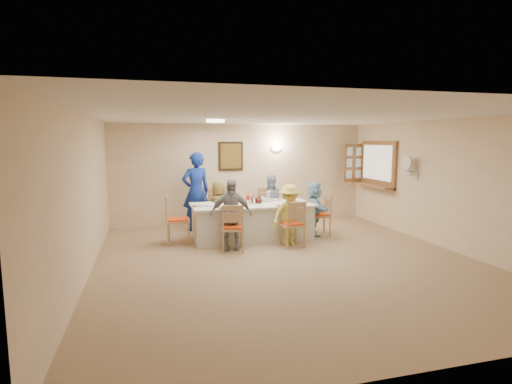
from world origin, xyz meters
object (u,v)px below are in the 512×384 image
object	(u,v)px
condiment_ketchup	(248,199)
diner_front_left	(231,214)
diner_front_right	(290,215)
serving_hatch	(378,164)
chair_front_right	(292,224)
chair_back_right	(268,209)
caregiver	(196,192)
chair_front_left	(232,227)
diner_back_right	(270,203)
chair_left_end	(178,219)
chair_back_left	(218,211)
chair_right_end	(320,214)
dining_table	(252,221)
diner_back_left	(219,207)
desk_fan	(408,166)
diner_right_end	(314,209)

from	to	relation	value
condiment_ketchup	diner_front_left	bearing A→B (deg)	-127.09
diner_front_right	condiment_ketchup	distance (m)	1.00
serving_hatch	chair_front_right	size ratio (longest dim) A/B	1.62
chair_back_right	chair_front_right	xyz separation A→B (m)	(0.00, -1.60, -0.03)
diner_front_left	caregiver	size ratio (longest dim) A/B	0.75
chair_front_left	chair_front_right	xyz separation A→B (m)	(1.20, 0.00, 0.00)
chair_back_right	diner_back_right	xyz separation A→B (m)	(0.00, -0.12, 0.16)
chair_left_end	chair_front_left	bearing A→B (deg)	-125.25
chair_back_left	chair_right_end	size ratio (longest dim) A/B	1.10
dining_table	diner_back_left	distance (m)	0.93
diner_back_left	condiment_ketchup	world-z (taller)	diner_back_left
diner_back_left	diner_front_right	bearing A→B (deg)	121.54
chair_left_end	chair_front_right	bearing A→B (deg)	-105.56
dining_table	diner_front_left	world-z (taller)	diner_front_left
chair_right_end	caregiver	world-z (taller)	caregiver
chair_left_end	chair_right_end	size ratio (longest dim) A/B	1.10
serving_hatch	chair_back_right	distance (m)	2.99
chair_back_right	caregiver	bearing A→B (deg)	166.80
chair_front_left	diner_front_left	size ratio (longest dim) A/B	0.67
chair_front_right	diner_back_left	bearing A→B (deg)	-57.53
dining_table	chair_left_end	world-z (taller)	chair_left_end
diner_front_left	chair_right_end	bearing A→B (deg)	23.44
desk_fan	chair_front_left	size ratio (longest dim) A/B	0.33
chair_right_end	diner_back_left	distance (m)	2.26
chair_front_left	condiment_ketchup	xyz separation A→B (m)	(0.51, 0.79, 0.42)
diner_back_right	condiment_ketchup	world-z (taller)	diner_back_right
chair_back_left	chair_front_left	size ratio (longest dim) A/B	1.09
chair_front_left	chair_front_right	bearing A→B (deg)	-170.74
chair_back_left	chair_front_left	bearing A→B (deg)	-82.21
caregiver	diner_right_end	bearing A→B (deg)	142.74
diner_back_left	condiment_ketchup	size ratio (longest dim) A/B	5.20
dining_table	diner_back_right	xyz separation A→B (m)	(0.60, 0.68, 0.27)
chair_back_right	caregiver	size ratio (longest dim) A/B	0.54
chair_back_left	desk_fan	bearing A→B (deg)	-12.58
chair_back_right	diner_right_end	bearing A→B (deg)	-45.52
diner_front_right	chair_back_right	bearing A→B (deg)	78.43
chair_back_left	diner_back_left	distance (m)	0.16
desk_fan	caregiver	xyz separation A→B (m)	(-4.35, 1.80, -0.64)
chair_right_end	condiment_ketchup	size ratio (longest dim) A/B	3.95
chair_back_left	chair_front_right	world-z (taller)	chair_back_left
caregiver	chair_right_end	bearing A→B (deg)	143.84
condiment_ketchup	serving_hatch	bearing A→B (deg)	11.47
chair_back_right	condiment_ketchup	world-z (taller)	condiment_ketchup
serving_hatch	diner_front_left	world-z (taller)	serving_hatch
diner_back_right	diner_right_end	world-z (taller)	diner_back_right
desk_fan	chair_front_left	world-z (taller)	desk_fan
diner_right_end	diner_front_right	bearing A→B (deg)	138.33
caregiver	serving_hatch	bearing A→B (deg)	161.96
serving_hatch	diner_right_end	bearing A→B (deg)	-160.62
chair_back_right	chair_front_right	distance (m)	1.60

